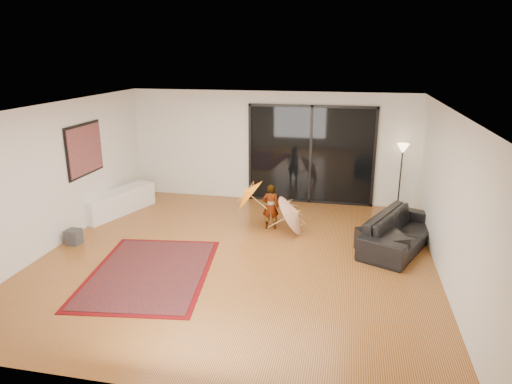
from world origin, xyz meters
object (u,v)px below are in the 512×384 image
(sofa, at_px, (400,231))
(ottoman, at_px, (381,244))
(media_console, at_px, (118,202))
(child, at_px, (270,207))

(sofa, height_order, ottoman, sofa)
(media_console, xyz_separation_m, ottoman, (5.83, -1.13, -0.05))
(child, bearing_deg, sofa, 158.00)
(media_console, height_order, ottoman, media_console)
(sofa, xyz_separation_m, ottoman, (-0.37, -0.44, -0.11))
(media_console, bearing_deg, sofa, 12.06)
(media_console, xyz_separation_m, child, (3.61, -0.23, 0.22))
(media_console, distance_m, sofa, 6.24)
(media_console, relative_size, child, 1.99)
(media_console, xyz_separation_m, sofa, (6.20, -0.68, 0.06))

